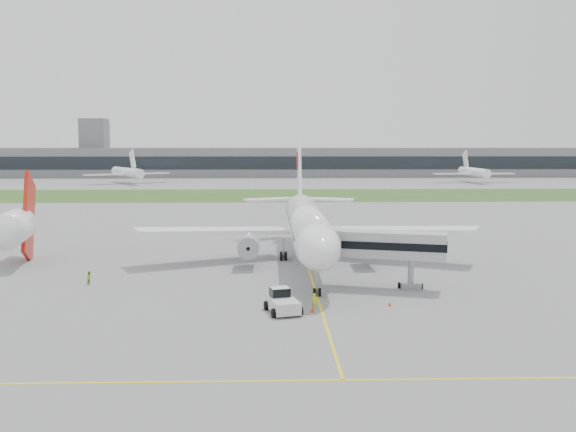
{
  "coord_description": "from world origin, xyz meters",
  "views": [
    {
      "loc": [
        -5.2,
        -83.77,
        16.85
      ],
      "look_at": [
        -2.7,
        2.0,
        6.92
      ],
      "focal_mm": 40.0,
      "sensor_mm": 36.0,
      "label": 1
    }
  ],
  "objects_px": {
    "pushback_tug": "(282,301)",
    "jet_bridge": "(377,245)",
    "ground_crew_near": "(314,301)",
    "neighbor_aircraft": "(15,227)",
    "airliner": "(307,223)"
  },
  "relations": [
    {
      "from": "jet_bridge",
      "to": "neighbor_aircraft",
      "type": "bearing_deg",
      "value": 178.74
    },
    {
      "from": "airliner",
      "to": "pushback_tug",
      "type": "xyz_separation_m",
      "value": [
        -3.97,
        -26.26,
        -4.6
      ]
    },
    {
      "from": "airliner",
      "to": "pushback_tug",
      "type": "bearing_deg",
      "value": -98.59
    },
    {
      "from": "pushback_tug",
      "to": "jet_bridge",
      "type": "distance_m",
      "value": 15.63
    },
    {
      "from": "jet_bridge",
      "to": "ground_crew_near",
      "type": "relative_size",
      "value": 9.0
    },
    {
      "from": "airliner",
      "to": "jet_bridge",
      "type": "relative_size",
      "value": 3.63
    },
    {
      "from": "neighbor_aircraft",
      "to": "pushback_tug",
      "type": "bearing_deg",
      "value": -45.18
    },
    {
      "from": "neighbor_aircraft",
      "to": "airliner",
      "type": "bearing_deg",
      "value": -8.59
    },
    {
      "from": "airliner",
      "to": "neighbor_aircraft",
      "type": "relative_size",
      "value": 3.22
    },
    {
      "from": "airliner",
      "to": "neighbor_aircraft",
      "type": "distance_m",
      "value": 39.91
    },
    {
      "from": "airliner",
      "to": "ground_crew_near",
      "type": "distance_m",
      "value": 25.78
    },
    {
      "from": "ground_crew_near",
      "to": "neighbor_aircraft",
      "type": "xyz_separation_m",
      "value": [
        -39.18,
        24.2,
        4.54
      ]
    },
    {
      "from": "ground_crew_near",
      "to": "neighbor_aircraft",
      "type": "bearing_deg",
      "value": -28.68
    },
    {
      "from": "pushback_tug",
      "to": "jet_bridge",
      "type": "bearing_deg",
      "value": 27.97
    },
    {
      "from": "pushback_tug",
      "to": "ground_crew_near",
      "type": "relative_size",
      "value": 3.01
    }
  ]
}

